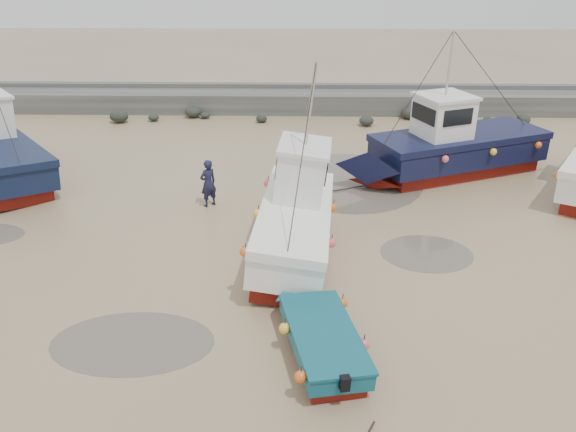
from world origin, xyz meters
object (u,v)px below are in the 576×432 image
Objects in this scene: dinghy_2 at (318,331)px; cabin_boat_2 at (447,147)px; cabin_boat_1 at (292,212)px; person at (210,205)px.

dinghy_2 is 0.53× the size of cabin_boat_2.
dinghy_2 is 5.41m from cabin_boat_1.
person is (-4.07, 8.65, -0.55)m from dinghy_2.
cabin_boat_1 is 9.67m from cabin_boat_2.
cabin_boat_2 is at bearing 158.17° from person.
dinghy_2 is at bearing 73.82° from person.
cabin_boat_1 reaches higher than dinghy_2.
dinghy_2 is 13.63m from cabin_boat_2.
dinghy_2 is 0.59× the size of cabin_boat_1.
dinghy_2 is at bearing 131.21° from cabin_boat_2.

